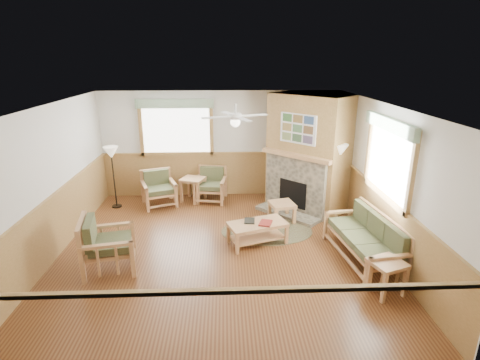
{
  "coord_description": "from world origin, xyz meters",
  "views": [
    {
      "loc": [
        0.11,
        -6.36,
        3.5
      ],
      "look_at": [
        0.4,
        0.7,
        1.15
      ],
      "focal_mm": 28.0,
      "sensor_mm": 36.0,
      "label": 1
    }
  ],
  "objects_px": {
    "armchair_back_left": "(159,189)",
    "end_table_sofa": "(386,277)",
    "sofa": "(364,239)",
    "floor_lamp_left": "(114,177)",
    "floor_lamp_right": "(336,182)",
    "coffee_table": "(257,233)",
    "armchair_back_right": "(210,185)",
    "footstool": "(282,212)",
    "armchair_left": "(109,244)",
    "end_table_chairs": "(193,189)"
  },
  "relations": [
    {
      "from": "sofa",
      "to": "floor_lamp_left",
      "type": "distance_m",
      "value": 5.79
    },
    {
      "from": "coffee_table",
      "to": "sofa",
      "type": "bearing_deg",
      "value": -40.39
    },
    {
      "from": "sofa",
      "to": "armchair_back_left",
      "type": "bearing_deg",
      "value": -131.69
    },
    {
      "from": "footstool",
      "to": "floor_lamp_right",
      "type": "relative_size",
      "value": 0.3
    },
    {
      "from": "armchair_left",
      "to": "footstool",
      "type": "distance_m",
      "value": 3.71
    },
    {
      "from": "armchair_back_left",
      "to": "coffee_table",
      "type": "height_order",
      "value": "armchair_back_left"
    },
    {
      "from": "coffee_table",
      "to": "floor_lamp_left",
      "type": "relative_size",
      "value": 0.73
    },
    {
      "from": "armchair_back_left",
      "to": "footstool",
      "type": "height_order",
      "value": "armchair_back_left"
    },
    {
      "from": "armchair_left",
      "to": "footstool",
      "type": "height_order",
      "value": "armchair_left"
    },
    {
      "from": "armchair_back_right",
      "to": "floor_lamp_left",
      "type": "height_order",
      "value": "floor_lamp_left"
    },
    {
      "from": "armchair_back_left",
      "to": "coffee_table",
      "type": "relative_size",
      "value": 0.76
    },
    {
      "from": "end_table_sofa",
      "to": "footstool",
      "type": "height_order",
      "value": "end_table_sofa"
    },
    {
      "from": "coffee_table",
      "to": "end_table_sofa",
      "type": "bearing_deg",
      "value": -61.94
    },
    {
      "from": "armchair_back_left",
      "to": "armchair_back_right",
      "type": "height_order",
      "value": "armchair_back_left"
    },
    {
      "from": "armchair_back_right",
      "to": "footstool",
      "type": "xyz_separation_m",
      "value": [
        1.61,
        -1.34,
        -0.19
      ]
    },
    {
      "from": "floor_lamp_left",
      "to": "sofa",
      "type": "bearing_deg",
      "value": -28.15
    },
    {
      "from": "armchair_back_left",
      "to": "armchair_left",
      "type": "xyz_separation_m",
      "value": [
        -0.37,
        -2.88,
        0.05
      ]
    },
    {
      "from": "armchair_back_right",
      "to": "sofa",
      "type": "bearing_deg",
      "value": -38.56
    },
    {
      "from": "armchair_back_left",
      "to": "armchair_left",
      "type": "height_order",
      "value": "armchair_left"
    },
    {
      "from": "sofa",
      "to": "end_table_sofa",
      "type": "height_order",
      "value": "sofa"
    },
    {
      "from": "armchair_back_right",
      "to": "armchair_left",
      "type": "height_order",
      "value": "armchair_left"
    },
    {
      "from": "footstool",
      "to": "floor_lamp_right",
      "type": "bearing_deg",
      "value": 7.0
    },
    {
      "from": "end_table_chairs",
      "to": "armchair_back_left",
      "type": "bearing_deg",
      "value": -162.06
    },
    {
      "from": "end_table_sofa",
      "to": "floor_lamp_left",
      "type": "distance_m",
      "value": 6.32
    },
    {
      "from": "armchair_back_right",
      "to": "end_table_sofa",
      "type": "distance_m",
      "value": 4.92
    },
    {
      "from": "floor_lamp_right",
      "to": "sofa",
      "type": "bearing_deg",
      "value": -90.0
    },
    {
      "from": "armchair_back_right",
      "to": "end_table_chairs",
      "type": "height_order",
      "value": "armchair_back_right"
    },
    {
      "from": "sofa",
      "to": "footstool",
      "type": "xyz_separation_m",
      "value": [
        -1.2,
        1.71,
        -0.2
      ]
    },
    {
      "from": "sofa",
      "to": "armchair_left",
      "type": "xyz_separation_m",
      "value": [
        -4.44,
        -0.09,
        0.05
      ]
    },
    {
      "from": "sofa",
      "to": "floor_lamp_left",
      "type": "relative_size",
      "value": 1.22
    },
    {
      "from": "armchair_back_right",
      "to": "coffee_table",
      "type": "height_order",
      "value": "armchair_back_right"
    },
    {
      "from": "armchair_left",
      "to": "floor_lamp_left",
      "type": "height_order",
      "value": "floor_lamp_left"
    },
    {
      "from": "armchair_back_left",
      "to": "end_table_sofa",
      "type": "height_order",
      "value": "armchair_back_left"
    },
    {
      "from": "floor_lamp_left",
      "to": "floor_lamp_right",
      "type": "relative_size",
      "value": 0.88
    },
    {
      "from": "armchair_left",
      "to": "end_table_chairs",
      "type": "height_order",
      "value": "armchair_left"
    },
    {
      "from": "armchair_left",
      "to": "coffee_table",
      "type": "distance_m",
      "value": 2.73
    },
    {
      "from": "armchair_back_left",
      "to": "footstool",
      "type": "xyz_separation_m",
      "value": [
        2.86,
        -1.08,
        -0.2
      ]
    },
    {
      "from": "armchair_back_left",
      "to": "end_table_chairs",
      "type": "relative_size",
      "value": 1.4
    },
    {
      "from": "armchair_back_left",
      "to": "floor_lamp_right",
      "type": "bearing_deg",
      "value": -33.46
    },
    {
      "from": "end_table_sofa",
      "to": "floor_lamp_right",
      "type": "xyz_separation_m",
      "value": [
        0.0,
        2.84,
        0.59
      ]
    },
    {
      "from": "armchair_back_left",
      "to": "end_table_chairs",
      "type": "distance_m",
      "value": 0.86
    },
    {
      "from": "coffee_table",
      "to": "armchair_left",
      "type": "bearing_deg",
      "value": 177.4
    },
    {
      "from": "coffee_table",
      "to": "floor_lamp_left",
      "type": "height_order",
      "value": "floor_lamp_left"
    },
    {
      "from": "armchair_back_left",
      "to": "footstool",
      "type": "distance_m",
      "value": 3.06
    },
    {
      "from": "sofa",
      "to": "armchair_back_right",
      "type": "distance_m",
      "value": 4.16
    },
    {
      "from": "armchair_back_left",
      "to": "armchair_left",
      "type": "distance_m",
      "value": 2.91
    },
    {
      "from": "coffee_table",
      "to": "floor_lamp_right",
      "type": "xyz_separation_m",
      "value": [
        1.83,
        1.16,
        0.64
      ]
    },
    {
      "from": "armchair_left",
      "to": "floor_lamp_left",
      "type": "distance_m",
      "value": 2.91
    },
    {
      "from": "sofa",
      "to": "end_table_chairs",
      "type": "distance_m",
      "value": 4.46
    },
    {
      "from": "armchair_back_right",
      "to": "footstool",
      "type": "distance_m",
      "value": 2.11
    }
  ]
}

